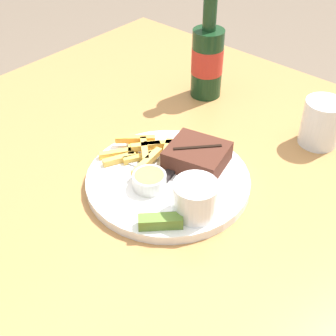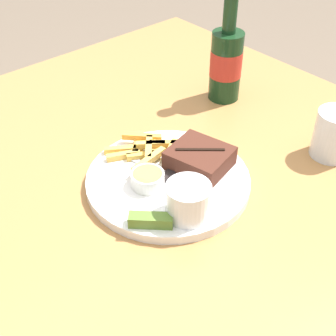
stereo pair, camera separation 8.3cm
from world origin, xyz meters
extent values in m
cube|color=#A87542|center=(0.00, 0.00, 0.74)|extent=(1.20, 1.12, 0.04)
cylinder|color=#A87542|center=(-0.54, 0.50, 0.36)|extent=(0.06, 0.06, 0.72)
cylinder|color=white|center=(0.00, 0.00, 0.77)|extent=(0.30, 0.30, 0.01)
cylinder|color=white|center=(0.00, 0.00, 0.78)|extent=(0.30, 0.30, 0.00)
cube|color=#472319|center=(0.02, 0.06, 0.80)|extent=(0.13, 0.12, 0.04)
cube|color=black|center=(0.02, 0.06, 0.82)|extent=(0.06, 0.07, 0.00)
cube|color=#E5B54F|center=(-0.08, 0.02, 0.79)|extent=(0.04, 0.05, 0.01)
cube|color=#F0A43E|center=(-0.11, 0.03, 0.79)|extent=(0.07, 0.06, 0.01)
cube|color=#F0B551|center=(-0.04, 0.04, 0.79)|extent=(0.04, 0.06, 0.01)
cube|color=gold|center=(-0.06, 0.05, 0.79)|extent=(0.05, 0.06, 0.01)
cube|color=#E1B04F|center=(-0.04, -0.01, 0.79)|extent=(0.03, 0.09, 0.01)
cube|color=#E3AF4E|center=(-0.07, 0.02, 0.79)|extent=(0.06, 0.05, 0.01)
cube|color=gold|center=(-0.11, 0.02, 0.78)|extent=(0.05, 0.06, 0.01)
cube|color=gold|center=(-0.10, -0.03, 0.78)|extent=(0.04, 0.06, 0.01)
cube|color=#EFB646|center=(-0.11, -0.02, 0.78)|extent=(0.05, 0.07, 0.01)
cube|color=gold|center=(-0.07, 0.00, 0.78)|extent=(0.04, 0.06, 0.01)
cube|color=#E8AA4D|center=(-0.06, 0.05, 0.78)|extent=(0.02, 0.07, 0.01)
cylinder|color=white|center=(0.09, -0.04, 0.81)|extent=(0.07, 0.07, 0.06)
cylinder|color=beige|center=(0.09, -0.04, 0.83)|extent=(0.07, 0.07, 0.01)
cylinder|color=silver|center=(-0.01, -0.04, 0.79)|extent=(0.06, 0.06, 0.03)
cylinder|color=#C67A4C|center=(-0.01, -0.04, 0.80)|extent=(0.05, 0.05, 0.01)
cube|color=#567A2D|center=(0.07, -0.10, 0.79)|extent=(0.07, 0.07, 0.02)
cube|color=#B7B7BC|center=(-0.09, -0.02, 0.78)|extent=(0.10, 0.03, 0.00)
cube|color=#B7B7BC|center=(-0.02, -0.01, 0.78)|extent=(0.03, 0.01, 0.00)
cube|color=#B7B7BC|center=(-0.02, 0.00, 0.78)|extent=(0.03, 0.01, 0.00)
cube|color=#B7B7BC|center=(-0.02, 0.00, 0.78)|extent=(0.03, 0.01, 0.00)
cube|color=#B7B7BC|center=(-0.02, 0.08, 0.78)|extent=(0.04, 0.11, 0.00)
cube|color=black|center=(0.00, 0.00, 0.78)|extent=(0.03, 0.06, 0.01)
cylinder|color=#143319|center=(-0.15, 0.31, 0.84)|extent=(0.07, 0.07, 0.16)
cylinder|color=#B22D23|center=(-0.15, 0.31, 0.85)|extent=(0.07, 0.07, 0.06)
cylinder|color=#143319|center=(-0.15, 0.31, 0.96)|extent=(0.03, 0.03, 0.08)
cylinder|color=silver|center=(0.14, 0.30, 0.81)|extent=(0.08, 0.08, 0.10)
camera|label=1|loc=(0.43, -0.49, 1.32)|focal=50.00mm
camera|label=2|loc=(0.49, -0.43, 1.32)|focal=50.00mm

